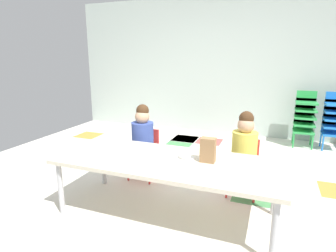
{
  "coord_description": "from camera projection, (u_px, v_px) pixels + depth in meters",
  "views": [
    {
      "loc": [
        1.02,
        -2.88,
        1.46
      ],
      "look_at": [
        0.07,
        -0.41,
        0.8
      ],
      "focal_mm": 29.68,
      "sensor_mm": 36.0,
      "label": 1
    }
  ],
  "objects": [
    {
      "name": "kid_chair_blue_stack",
      "position": [
        334.0,
        118.0,
        4.42
      ],
      "size": [
        0.32,
        0.3,
        0.92
      ],
      "color": "blue",
      "rests_on": "ground_plane"
    },
    {
      "name": "craft_table",
      "position": [
        168.0,
        164.0,
        2.54
      ],
      "size": [
        2.05,
        0.82,
        0.55
      ],
      "color": "beige",
      "rests_on": "ground_plane"
    },
    {
      "name": "paper_plate_near_edge",
      "position": [
        185.0,
        158.0,
        2.56
      ],
      "size": [
        0.18,
        0.18,
        0.01
      ],
      "primitive_type": "cylinder",
      "color": "white",
      "rests_on": "craft_table"
    },
    {
      "name": "seated_child_near_camera",
      "position": [
        143.0,
        135.0,
        3.3
      ],
      "size": [
        0.32,
        0.31,
        0.92
      ],
      "color": "red",
      "rests_on": "ground_plane"
    },
    {
      "name": "paper_bag_brown",
      "position": [
        208.0,
        150.0,
        2.45
      ],
      "size": [
        0.13,
        0.09,
        0.22
      ],
      "primitive_type": "cube",
      "color": "#9E754C",
      "rests_on": "craft_table"
    },
    {
      "name": "donut_powdered_on_plate",
      "position": [
        185.0,
        156.0,
        2.55
      ],
      "size": [
        0.12,
        0.12,
        0.03
      ],
      "primitive_type": "torus",
      "color": "white",
      "rests_on": "craft_table"
    },
    {
      "name": "ground_plane",
      "position": [
        176.0,
        183.0,
        3.33
      ],
      "size": [
        5.9,
        5.01,
        0.02
      ],
      "color": "silver"
    },
    {
      "name": "kid_chair_green_stack",
      "position": [
        305.0,
        116.0,
        4.57
      ],
      "size": [
        0.32,
        0.3,
        0.92
      ],
      "color": "green",
      "rests_on": "ground_plane"
    },
    {
      "name": "seated_child_middle_seat",
      "position": [
        244.0,
        146.0,
        2.89
      ],
      "size": [
        0.32,
        0.31,
        0.92
      ],
      "color": "red",
      "rests_on": "ground_plane"
    },
    {
      "name": "back_wall",
      "position": [
        220.0,
        67.0,
        5.28
      ],
      "size": [
        5.9,
        0.1,
        2.56
      ],
      "primitive_type": "cube",
      "color": "#B2C1B7",
      "rests_on": "ground_plane"
    }
  ]
}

